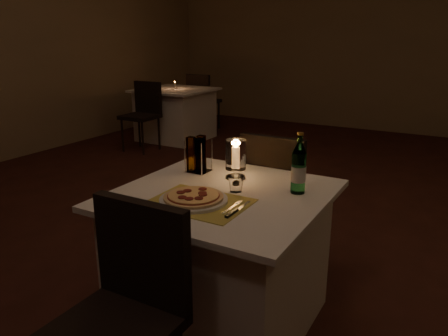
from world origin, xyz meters
The scene contains 18 objects.
floor centered at (0.00, 0.00, -0.01)m, with size 8.00×10.00×0.02m, color #401B14.
wall_back centered at (0.00, 5.01, 1.50)m, with size 8.00×0.02×3.00m, color #957A57.
main_table centered at (-0.11, -0.53, 0.37)m, with size 1.00×1.00×0.74m.
chair_near centered at (-0.11, -1.24, 0.55)m, with size 0.42×0.42×0.90m.
chair_far centered at (-0.11, 0.19, 0.55)m, with size 0.42×0.42×0.90m.
placemat centered at (-0.13, -0.71, 0.74)m, with size 0.45×0.34×0.00m, color gold.
plate centered at (-0.16, -0.71, 0.75)m, with size 0.32×0.32×0.01m, color white.
pizza centered at (-0.16, -0.71, 0.77)m, with size 0.28×0.28×0.02m.
fork centered at (0.04, -0.68, 0.75)m, with size 0.02×0.18×0.00m.
knife centered at (0.07, -0.74, 0.75)m, with size 0.02×0.22×0.01m.
tumbler centered at (-0.05, -0.48, 0.78)m, with size 0.08×0.08×0.08m, color white, non-canonical shape.
water_bottle centered at (0.22, -0.35, 0.86)m, with size 0.07×0.07×0.30m.
hurricane_candle centered at (-0.15, -0.30, 0.87)m, with size 0.11×0.11×0.21m.
cruet_caddy centered at (-0.39, -0.31, 0.84)m, with size 0.12×0.12×0.21m.
neighbor_table_left centered at (-2.86, 2.90, 0.37)m, with size 1.00×1.00×0.74m.
neighbor_chair_la centered at (-2.86, 2.19, 0.55)m, with size 0.42×0.42×0.90m.
neighbor_chair_lb centered at (-2.86, 3.62, 0.55)m, with size 0.42×0.42×0.90m.
neighbor_candle_left centered at (-2.86, 2.90, 0.79)m, with size 0.03×0.03×0.11m.
Camera 1 is at (0.90, -2.29, 1.49)m, focal length 35.00 mm.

